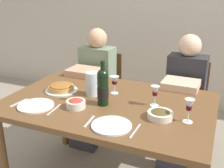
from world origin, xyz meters
TOP-DOWN VIEW (x-y plane):
  - dining_table at (0.00, 0.00)m, footprint 1.50×1.00m
  - wine_bottle at (-0.01, -0.07)m, footprint 0.08×0.08m
  - water_pitcher at (-0.15, 0.06)m, footprint 0.16×0.10m
  - baked_tart at (-0.42, 0.04)m, footprint 0.26×0.26m
  - salad_bowl at (-0.16, -0.19)m, footprint 0.13×0.13m
  - olive_bowl at (0.41, -0.12)m, footprint 0.16×0.16m
  - wine_glass_left_diner at (0.33, 0.05)m, footprint 0.06×0.06m
  - wine_glass_right_diner at (-0.02, 0.16)m, footprint 0.07×0.07m
  - wine_glass_centre at (0.58, -0.10)m, footprint 0.06×0.06m
  - dinner_plate_left_setting at (0.17, -0.34)m, footprint 0.25×0.25m
  - dinner_plate_right_setting at (-0.43, -0.28)m, footprint 0.25×0.25m
  - fork_left_setting at (0.02, -0.34)m, footprint 0.03×0.16m
  - knife_left_setting at (0.32, -0.34)m, footprint 0.01×0.18m
  - knife_right_setting at (-0.28, -0.28)m, footprint 0.03×0.18m
  - spoon_right_setting at (-0.58, -0.28)m, footprint 0.03×0.16m
  - chair_left at (-0.45, 0.88)m, footprint 0.41×0.41m
  - diner_left at (-0.45, 0.64)m, footprint 0.34×0.51m
  - chair_right at (0.45, 0.88)m, footprint 0.41×0.41m
  - diner_right at (0.45, 0.65)m, footprint 0.35×0.51m

SIDE VIEW (x-z plane):
  - chair_left at x=-0.45m, z-range 0.06..0.93m
  - chair_right at x=0.45m, z-range 0.06..0.93m
  - diner_left at x=-0.45m, z-range 0.04..1.20m
  - diner_right at x=0.45m, z-range 0.04..1.20m
  - dining_table at x=0.00m, z-range 0.29..1.05m
  - fork_left_setting at x=0.02m, z-range 0.76..0.76m
  - knife_left_setting at x=0.32m, z-range 0.76..0.76m
  - knife_right_setting at x=-0.28m, z-range 0.76..0.76m
  - spoon_right_setting at x=-0.58m, z-range 0.76..0.76m
  - dinner_plate_left_setting at x=0.17m, z-range 0.76..0.77m
  - dinner_plate_right_setting at x=-0.43m, z-range 0.76..0.77m
  - olive_bowl at x=0.41m, z-range 0.76..0.81m
  - baked_tart at x=-0.42m, z-range 0.76..0.82m
  - salad_bowl at x=-0.16m, z-range 0.76..0.82m
  - water_pitcher at x=-0.15m, z-range 0.75..0.93m
  - wine_glass_right_diner at x=-0.02m, z-range 0.79..0.93m
  - wine_glass_left_diner at x=0.33m, z-range 0.79..0.94m
  - wine_glass_centre at x=0.58m, z-range 0.79..0.95m
  - wine_bottle at x=-0.01m, z-range 0.73..1.05m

